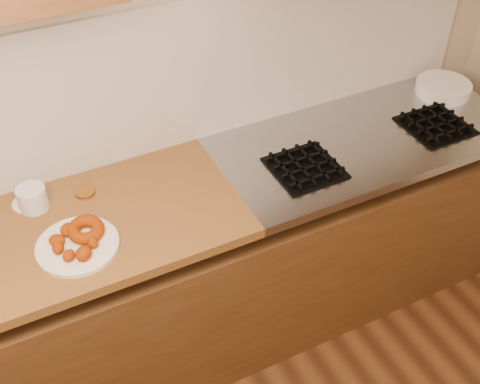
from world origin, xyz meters
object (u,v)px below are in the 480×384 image
plastic_tub (32,198)px  plate_stack (443,88)px  donut_plate (78,246)px  ring_donut (86,230)px

plastic_tub → plate_stack: (1.85, -0.04, -0.02)m
donut_plate → ring_donut: 0.06m
donut_plate → plastic_tub: plastic_tub is taller
ring_donut → plate_stack: size_ratio=0.51×
donut_plate → plate_stack: plate_stack is taller
plastic_tub → plate_stack: plastic_tub is taller
ring_donut → plastic_tub: bearing=118.2°
plastic_tub → ring_donut: bearing=-61.8°
plastic_tub → donut_plate: bearing=-72.3°
donut_plate → plastic_tub: bearing=107.7°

